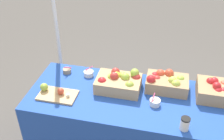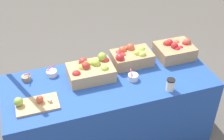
# 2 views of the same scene
# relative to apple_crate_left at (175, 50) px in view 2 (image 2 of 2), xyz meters

# --- Properties ---
(ground_plane) EXTENTS (10.00, 10.00, 0.00)m
(ground_plane) POSITION_rel_apple_crate_left_xyz_m (-0.73, -0.17, -0.82)
(ground_plane) COLOR #56514C
(table) EXTENTS (1.90, 0.76, 0.74)m
(table) POSITION_rel_apple_crate_left_xyz_m (-0.73, -0.17, -0.45)
(table) COLOR #234CAD
(table) RESTS_ON ground_plane
(apple_crate_left) EXTENTS (0.36, 0.29, 0.18)m
(apple_crate_left) POSITION_rel_apple_crate_left_xyz_m (0.00, 0.00, 0.00)
(apple_crate_left) COLOR tan
(apple_crate_left) RESTS_ON table
(apple_crate_middle) EXTENTS (0.38, 0.25, 0.17)m
(apple_crate_middle) POSITION_rel_apple_crate_left_xyz_m (-0.45, 0.02, -0.00)
(apple_crate_middle) COLOR tan
(apple_crate_middle) RESTS_ON table
(apple_crate_right) EXTENTS (0.41, 0.28, 0.19)m
(apple_crate_right) POSITION_rel_apple_crate_left_xyz_m (-0.88, -0.07, -0.00)
(apple_crate_right) COLOR tan
(apple_crate_right) RESTS_ON table
(cutting_board_front) EXTENTS (0.35, 0.21, 0.09)m
(cutting_board_front) POSITION_rel_apple_crate_left_xyz_m (-1.42, -0.29, -0.05)
(cutting_board_front) COLOR tan
(cutting_board_front) RESTS_ON table
(sample_bowl_near) EXTENTS (0.09, 0.09, 0.10)m
(sample_bowl_near) POSITION_rel_apple_crate_left_xyz_m (-0.53, -0.23, -0.05)
(sample_bowl_near) COLOR silver
(sample_bowl_near) RESTS_ON table
(sample_bowl_mid) EXTENTS (0.10, 0.10, 0.10)m
(sample_bowl_mid) POSITION_rel_apple_crate_left_xyz_m (-1.22, 0.07, -0.05)
(sample_bowl_mid) COLOR silver
(sample_bowl_mid) RESTS_ON table
(sample_bowl_far) EXTENTS (0.08, 0.09, 0.10)m
(sample_bowl_far) POSITION_rel_apple_crate_left_xyz_m (-1.44, 0.07, -0.05)
(sample_bowl_far) COLOR gray
(sample_bowl_far) RESTS_ON table
(coffee_cup) EXTENTS (0.07, 0.07, 0.11)m
(coffee_cup) POSITION_rel_apple_crate_left_xyz_m (-0.28, -0.46, -0.02)
(coffee_cup) COLOR silver
(coffee_cup) RESTS_ON table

